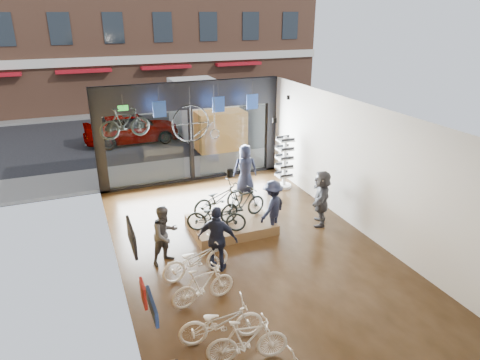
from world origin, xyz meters
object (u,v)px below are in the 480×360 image
sunglasses_rack (284,162)px  display_bike_mid (243,204)px  customer_1 (165,235)px  customer_2 (218,239)px  box_truck (207,114)px  penny_farthing (198,124)px  hung_bike (125,123)px  display_platform (231,225)px  customer_3 (273,207)px  display_bike_right (219,199)px  floor_bike_1 (247,341)px  customer_4 (245,169)px  customer_5 (321,198)px  floor_bike_3 (203,285)px  floor_bike_4 (196,259)px  floor_bike_2 (221,322)px  street_car (131,127)px  display_bike_left (216,217)px

sunglasses_rack → display_bike_mid: bearing=-127.3°
customer_1 → customer_2: bearing=-62.8°
box_truck → penny_farthing: (-2.26, -6.19, 1.12)m
display_bike_mid → hung_bike: 4.45m
box_truck → hung_bike: size_ratio=4.43×
display_platform → customer_3: size_ratio=1.46×
display_bike_right → customer_1: (-2.05, -1.68, 0.02)m
floor_bike_1 → customer_1: 4.02m
box_truck → display_bike_right: bearing=-105.6°
customer_4 → customer_5: bearing=124.6°
floor_bike_3 → hung_bike: bearing=-0.3°
customer_5 → display_bike_mid: bearing=-72.8°
display_bike_right → customer_5: bearing=-130.3°
floor_bike_4 → customer_5: customer_5 is taller
display_platform → display_bike_mid: bearing=-3.7°
floor_bike_2 → display_bike_right: 5.24m
display_platform → customer_4: customer_4 is taller
customer_2 → customer_5: customer_2 is taller
customer_5 → sunglasses_rack: size_ratio=0.89×
floor_bike_3 → display_platform: floor_bike_3 is taller
street_car → customer_1: size_ratio=2.86×
customer_2 → customer_3: customer_2 is taller
floor_bike_2 → customer_3: customer_3 is taller
display_platform → sunglasses_rack: (3.01, 2.37, 0.83)m
box_truck → customer_4: size_ratio=3.97×
street_car → floor_bike_1: 15.41m
customer_1 → customer_3: size_ratio=0.98×
display_bike_right → hung_bike: bearing=34.5°
box_truck → customer_4: (-0.77, -6.87, -0.50)m
display_bike_right → customer_2: size_ratio=1.05×
street_car → display_platform: (1.33, -10.39, -0.63)m
display_bike_mid → customer_3: bearing=-145.5°
display_bike_right → display_bike_left: bearing=141.4°
floor_bike_2 → customer_4: size_ratio=0.96×
street_car → penny_farthing: penny_farthing is taller
customer_5 → sunglasses_rack: 3.07m
penny_farthing → street_car: bearing=100.7°
street_car → customer_5: bearing=-160.0°
floor_bike_4 → display_bike_mid: (2.05, 1.95, 0.32)m
customer_1 → sunglasses_rack: (5.22, 3.43, 0.18)m
display_platform → floor_bike_3: bearing=-120.8°
display_bike_mid → floor_bike_4: bearing=119.8°
floor_bike_1 → floor_bike_3: bearing=18.4°
box_truck → street_car: bearing=164.6°
customer_2 → penny_farthing: penny_farthing is taller
box_truck → display_platform: 9.74m
floor_bike_2 → floor_bike_4: floor_bike_4 is taller
floor_bike_3 → penny_farthing: 6.83m
customer_4 → customer_5: (1.18, -3.21, -0.01)m
customer_1 → display_bike_mid: bearing=-4.3°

